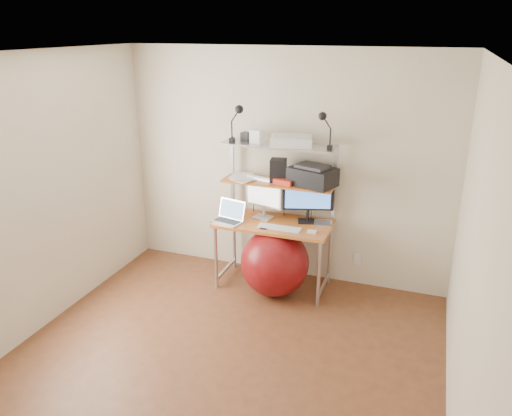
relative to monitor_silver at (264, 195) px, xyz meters
The scene contains 20 objects.
room 1.57m from the monitor_silver, 84.50° to the right, with size 3.60×3.60×3.60m.
computer_desk 0.16m from the monitor_silver, 15.00° to the right, with size 1.20×0.60×1.57m.
wall_outlet 1.24m from the monitor_silver, 13.64° to the left, with size 0.08×0.01×0.12m, color silver.
monitor_silver is the anchor object (origin of this frame).
monitor_black 0.47m from the monitor_silver, ahead, with size 0.51×0.21×0.52m.
laptop 0.43m from the monitor_silver, 144.60° to the right, with size 0.37×0.32×0.28m.
keyboard 0.43m from the monitor_silver, 43.76° to the right, with size 0.45×0.13×0.01m, color silver.
mouse 0.69m from the monitor_silver, 22.01° to the right, with size 0.09×0.05×0.02m, color silver.
mac_mini 0.69m from the monitor_silver, ahead, with size 0.18×0.18×0.03m, color silver.
phone 0.38m from the monitor_silver, 67.58° to the right, with size 0.07×0.13×0.01m, color black.
printer 0.57m from the monitor_silver, ahead, with size 0.53×0.44×0.22m.
nas_cube 0.31m from the monitor_silver, 16.07° to the left, with size 0.16×0.16×0.24m, color black.
red_box 0.30m from the monitor_silver, ahead, with size 0.20×0.13×0.06m, color red.
scanner 0.67m from the monitor_silver, ahead, with size 0.46×0.36×0.11m.
box_white 0.63m from the monitor_silver, behind, with size 0.12×0.10×0.14m, color silver.
box_grey 0.64m from the monitor_silver, 166.09° to the left, with size 0.09×0.09×0.09m, color #2D2D30.
clip_lamp_left 0.88m from the monitor_silver, 163.77° to the right, with size 0.15×0.09×0.39m.
clip_lamp_right 1.03m from the monitor_silver, ahead, with size 0.15×0.08×0.36m.
exercise_ball 0.73m from the monitor_silver, 50.84° to the right, with size 0.72×0.72×0.72m, color maroon.
paper_stack 0.29m from the monitor_silver, behind, with size 0.35×0.40×0.02m.
Camera 1 is at (1.48, -3.20, 2.69)m, focal length 35.00 mm.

